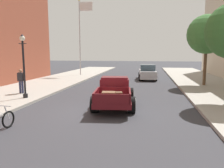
# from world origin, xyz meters

# --- Properties ---
(ground_plane) EXTENTS (140.00, 140.00, 0.00)m
(ground_plane) POSITION_xyz_m (0.00, 0.00, 0.00)
(ground_plane) COLOR #333338
(hotrod_truck_maroon) EXTENTS (2.52, 5.06, 1.58)m
(hotrod_truck_maroon) POSITION_xyz_m (0.17, 1.34, 0.75)
(hotrod_truck_maroon) COLOR #510F14
(hotrod_truck_maroon) RESTS_ON ground
(car_background_silver) EXTENTS (2.09, 4.41, 1.65)m
(car_background_silver) POSITION_xyz_m (1.86, 13.70, 0.77)
(car_background_silver) COLOR #B7B7BC
(car_background_silver) RESTS_ON ground
(pedestrian_sidewalk_left) EXTENTS (0.53, 0.22, 1.65)m
(pedestrian_sidewalk_left) POSITION_xyz_m (-6.55, 3.03, 1.09)
(pedestrian_sidewalk_left) COLOR #232847
(pedestrian_sidewalk_left) RESTS_ON sidewalk_left
(street_lamp_near) EXTENTS (0.50, 0.32, 3.85)m
(street_lamp_near) POSITION_xyz_m (-5.45, 1.69, 2.39)
(street_lamp_near) COLOR black
(street_lamp_near) RESTS_ON sidewalk_left
(flagpole) EXTENTS (1.74, 0.16, 9.16)m
(flagpole) POSITION_xyz_m (-6.32, 16.14, 5.77)
(flagpole) COLOR #B2B2B7
(flagpole) RESTS_ON sidewalk_left
(street_tree_second) EXTENTS (3.27, 3.27, 5.93)m
(street_tree_second) POSITION_xyz_m (6.73, 9.23, 4.43)
(street_tree_second) COLOR brown
(street_tree_second) RESTS_ON sidewalk_right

